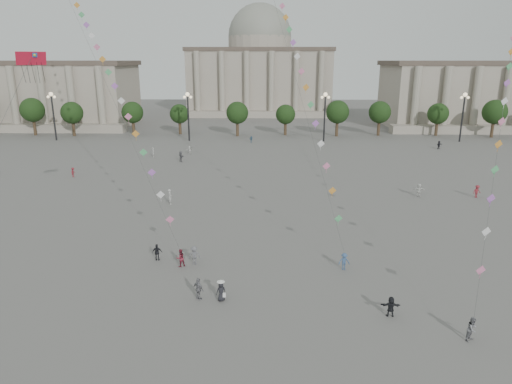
{
  "coord_description": "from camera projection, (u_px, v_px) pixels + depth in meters",
  "views": [
    {
      "loc": [
        1.94,
        -30.83,
        17.46
      ],
      "look_at": [
        1.09,
        12.0,
        5.0
      ],
      "focal_mm": 32.0,
      "sensor_mm": 36.0,
      "label": 1
    }
  ],
  "objects": [
    {
      "name": "person_crowd_12",
      "position": [
        181.0,
        156.0,
        80.89
      ],
      "size": [
        1.52,
        1.75,
        1.91
      ],
      "primitive_type": "imported",
      "rotation": [
        0.0,
        0.0,
        2.22
      ],
      "color": "#5E5E62",
      "rests_on": "ground"
    },
    {
      "name": "person_crowd_8",
      "position": [
        477.0,
        191.0,
        59.8
      ],
      "size": [
        1.21,
        0.87,
        1.68
      ],
      "primitive_type": "imported",
      "rotation": [
        0.0,
        0.0,
        0.25
      ],
      "color": "maroon",
      "rests_on": "ground"
    },
    {
      "name": "dragon_kite",
      "position": [
        31.0,
        70.0,
        35.85
      ],
      "size": [
        2.71,
        7.54,
        21.08
      ],
      "color": "red",
      "rests_on": "ground"
    },
    {
      "name": "person_crowd_7",
      "position": [
        419.0,
        190.0,
        60.32
      ],
      "size": [
        1.66,
        0.69,
        1.74
      ],
      "primitive_type": "imported",
      "rotation": [
        0.0,
        0.0,
        3.03
      ],
      "color": "silver",
      "rests_on": "ground"
    },
    {
      "name": "hall_central",
      "position": [
        260.0,
        69.0,
        154.59
      ],
      "size": [
        48.3,
        34.3,
        35.5
      ],
      "color": "gray",
      "rests_on": "ground"
    },
    {
      "name": "kite_train_west",
      "position": [
        82.0,
        20.0,
        56.52
      ],
      "size": [
        29.51,
        43.64,
        65.63
      ],
      "color": "#3F3F3F",
      "rests_on": "ground"
    },
    {
      "name": "lamp_post_far_east",
      "position": [
        464.0,
        108.0,
        98.8
      ],
      "size": [
        2.0,
        0.9,
        10.65
      ],
      "color": "#262628",
      "rests_on": "ground"
    },
    {
      "name": "kite_flyer_1",
      "position": [
        344.0,
        261.0,
        39.23
      ],
      "size": [
        1.02,
        0.62,
        1.53
      ],
      "primitive_type": "imported",
      "rotation": [
        0.0,
        0.0,
        0.06
      ],
      "color": "#38557E",
      "rests_on": "ground"
    },
    {
      "name": "tourist_4",
      "position": [
        157.0,
        252.0,
        41.04
      ],
      "size": [
        0.93,
        0.43,
        1.55
      ],
      "primitive_type": "imported",
      "rotation": [
        0.0,
        0.0,
        3.2
      ],
      "color": "black",
      "rests_on": "ground"
    },
    {
      "name": "person_crowd_4",
      "position": [
        190.0,
        150.0,
        87.76
      ],
      "size": [
        1.31,
        1.27,
        1.49
      ],
      "primitive_type": "imported",
      "rotation": [
        0.0,
        0.0,
        3.9
      ],
      "color": "silver",
      "rests_on": "ground"
    },
    {
      "name": "ground",
      "position": [
        238.0,
        299.0,
        34.51
      ],
      "size": [
        360.0,
        360.0,
        0.0
      ],
      "primitive_type": "plane",
      "color": "#5B5855",
      "rests_on": "ground"
    },
    {
      "name": "lamp_post_mid_west",
      "position": [
        188.0,
        108.0,
        99.94
      ],
      "size": [
        2.0,
        0.9,
        10.65
      ],
      "color": "#262628",
      "rests_on": "ground"
    },
    {
      "name": "person_crowd_13",
      "position": [
        170.0,
        197.0,
        57.01
      ],
      "size": [
        0.69,
        0.83,
        1.94
      ],
      "primitive_type": "imported",
      "rotation": [
        0.0,
        0.0,
        1.94
      ],
      "color": "#B6B6B2",
      "rests_on": "ground"
    },
    {
      "name": "person_crowd_10",
      "position": [
        153.0,
        152.0,
        84.86
      ],
      "size": [
        0.61,
        0.74,
        1.76
      ],
      "primitive_type": "imported",
      "rotation": [
        0.0,
        0.0,
        1.9
      ],
      "color": "#B0B0AC",
      "rests_on": "ground"
    },
    {
      "name": "person_crowd_9",
      "position": [
        439.0,
        145.0,
        92.44
      ],
      "size": [
        1.54,
        1.26,
        1.65
      ],
      "primitive_type": "imported",
      "rotation": [
        0.0,
        0.0,
        0.59
      ],
      "color": "black",
      "rests_on": "ground"
    },
    {
      "name": "lamp_post_mid_east",
      "position": [
        325.0,
        108.0,
        99.37
      ],
      "size": [
        2.0,
        0.9,
        10.65
      ],
      "color": "#262628",
      "rests_on": "ground"
    },
    {
      "name": "tree_row",
      "position": [
        257.0,
        113.0,
        107.88
      ],
      "size": [
        137.12,
        5.12,
        8.0
      ],
      "color": "#3B2B1D",
      "rests_on": "ground"
    },
    {
      "name": "kite_flyer_2",
      "position": [
        472.0,
        329.0,
        29.27
      ],
      "size": [
        1.01,
        0.98,
        1.64
      ],
      "primitive_type": "imported",
      "rotation": [
        0.0,
        0.0,
        0.66
      ],
      "color": "slate",
      "rests_on": "ground"
    },
    {
      "name": "hat_person",
      "position": [
        221.0,
        291.0,
        34.12
      ],
      "size": [
        0.89,
        0.77,
        1.69
      ],
      "color": "black",
      "rests_on": "ground"
    },
    {
      "name": "person_crowd_3",
      "position": [
        391.0,
        307.0,
        32.08
      ],
      "size": [
        1.41,
        0.52,
        1.5
      ],
      "primitive_type": "imported",
      "rotation": [
        0.0,
        0.0,
        3.08
      ],
      "color": "black",
      "rests_on": "ground"
    },
    {
      "name": "lamp_post_far_west",
      "position": [
        53.0,
        107.0,
        100.51
      ],
      "size": [
        2.0,
        0.9,
        10.65
      ],
      "color": "#262628",
      "rests_on": "ground"
    },
    {
      "name": "tourist_3",
      "position": [
        199.0,
        289.0,
        34.29
      ],
      "size": [
        1.05,
        0.97,
        1.74
      ],
      "primitive_type": "imported",
      "rotation": [
        0.0,
        0.0,
        2.45
      ],
      "color": "slate",
      "rests_on": "ground"
    },
    {
      "name": "person_crowd_2",
      "position": [
        73.0,
        172.0,
        70.28
      ],
      "size": [
        0.6,
        1.0,
        1.51
      ],
      "primitive_type": "imported",
      "rotation": [
        0.0,
        0.0,
        1.53
      ],
      "color": "maroon",
      "rests_on": "ground"
    },
    {
      "name": "kite_flyer_0",
      "position": [
        180.0,
        258.0,
        39.82
      ],
      "size": [
        0.99,
        0.93,
        1.61
      ],
      "primitive_type": "imported",
      "rotation": [
        0.0,
        0.0,
        3.68
      ],
      "color": "maroon",
      "rests_on": "ground"
    },
    {
      "name": "person_crowd_0",
      "position": [
        251.0,
        139.0,
        99.6
      ],
      "size": [
        0.87,
        0.36,
        1.49
      ],
      "primitive_type": "imported",
      "rotation": [
        0.0,
        0.0,
        0.0
      ],
      "color": "#396080",
      "rests_on": "ground"
    },
    {
      "name": "person_crowd_6",
      "position": [
        194.0,
        255.0,
        40.2
      ],
      "size": [
        1.12,
        0.64,
        1.73
      ],
      "primitive_type": "imported",
      "rotation": [
        0.0,
        0.0,
        0.0
      ],
      "color": "#5E5E63",
      "rests_on": "ground"
    }
  ]
}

